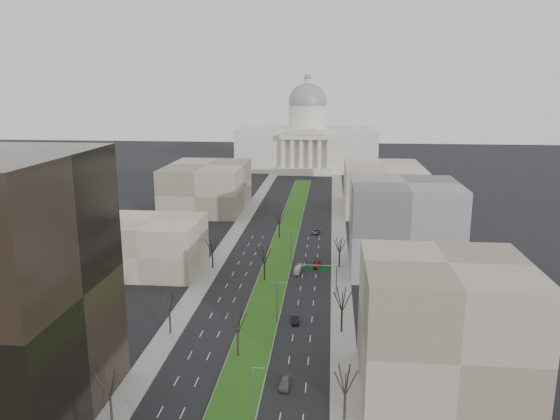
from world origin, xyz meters
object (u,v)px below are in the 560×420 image
Objects in this scene: car_red at (317,264)px; car_grey_far at (316,231)px; car_grey_near at (285,383)px; car_black at (295,319)px; box_van at (298,269)px.

car_red reaches higher than car_grey_far.
car_grey_near is 0.88× the size of car_grey_far.
car_red is (3.56, 36.25, 0.11)m from car_black.
car_red reaches higher than car_black.
car_grey_far is 0.79× the size of box_van.
car_grey_near is 1.06× the size of car_black.
car_black is at bearing -95.25° from car_red.
car_grey_near is 25.28m from car_black.
box_van is at bearing 95.60° from car_grey_near.
box_van reaches higher than car_grey_far.
car_black is 0.76× the size of car_red.
car_red is at bearing 90.97° from car_grey_near.
car_red reaches higher than car_grey_near.
car_black is (-0.07, 25.28, -0.07)m from car_grey_near.
car_grey_near is 96.23m from car_grey_far.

